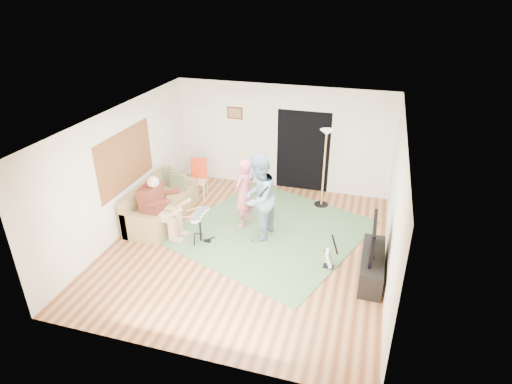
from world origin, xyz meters
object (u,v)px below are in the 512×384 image
Objects in this scene: singer at (244,193)px; guitar_spare at (329,258)px; sofa at (159,207)px; dining_chair at (199,184)px; torchiere_lamp at (325,155)px; tv_cabinet at (372,266)px; drum_kit at (200,229)px; guitarist at (258,198)px; television at (373,238)px.

guitar_spare is (2.05, -1.08, -0.58)m from singer.
dining_chair is at bearing 71.12° from sofa.
sofa is 4.00m from torchiere_lamp.
dining_chair is (0.44, 1.29, 0.06)m from sofa.
sofa is at bearing 169.50° from tv_cabinet.
drum_kit is at bearing -19.64° from singer.
singer is 2.39m from guitar_spare.
guitarist is at bearing -47.25° from dining_chair.
television is at bearing 79.25° from guitarist.
drum_kit is 0.37× the size of guitarist.
drum_kit is 1.24m from singer.
drum_kit is 3.35m from torchiere_lamp.
torchiere_lamp reaches higher than drum_kit.
sofa is at bearing -87.03° from guitarist.
torchiere_lamp is (2.20, 2.31, 1.02)m from drum_kit.
sofa is 1.13× the size of guitarist.
television is at bearing -63.83° from torchiere_lamp.
television is at bearing -37.86° from dining_chair.
sofa is at bearing -65.93° from singer.
guitarist is 2.45m from television.
torchiere_lamp reaches higher than dining_chair.
guitar_spare is 0.79m from tv_cabinet.
guitarist is 1.88m from guitar_spare.
guitar_spare is at bearing -3.38° from drum_kit.
tv_cabinet is at bearing -3.91° from drum_kit.
sofa is at bearing 153.35° from drum_kit.
sofa reaches higher than guitar_spare.
dining_chair is at bearing -107.50° from singer.
guitar_spare is at bearing -41.48° from dining_chair.
dining_chair is 4.85m from television.
singer is 1.88m from dining_chair.
singer is 2.14× the size of guitar_spare.
drum_kit is (1.30, -0.65, 0.01)m from sofa.
drum_kit is 2.72m from guitar_spare.
sofa is 2.04m from singer.
guitarist is 2.15m from torchiere_lamp.
drum_kit is at bearing -133.64° from torchiere_lamp.
tv_cabinet is (4.80, -0.89, -0.04)m from sofa.
dining_chair is 0.70× the size of tv_cabinet.
dining_chair reaches higher than guitar_spare.
dining_chair is at bearing -119.50° from guitarist.
torchiere_lamp is 1.38× the size of tv_cabinet.
guitarist is 2.51m from dining_chair.
torchiere_lamp is 2.87m from television.
torchiere_lamp is at bearing 25.35° from sofa.
drum_kit is at bearing 176.62° from guitar_spare.
singer reaches higher than tv_cabinet.
guitarist reaches higher than drum_kit.
dining_chair is (-0.86, 1.94, 0.05)m from drum_kit.
guitar_spare is 0.98m from television.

